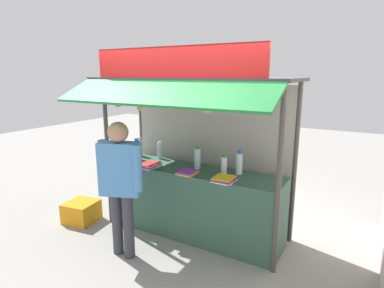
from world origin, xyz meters
The scene contains 18 objects.
ground_plane centered at (0.00, 0.00, 0.00)m, with size 20.00×20.00×0.00m, color gray.
stall_counter centered at (0.00, 0.00, 0.47)m, with size 2.49×0.61×0.95m, color #385B4C.
stall_structure centered at (0.00, 0.12, 1.53)m, with size 2.69×1.52×2.51m.
water_bottle_mid_right centered at (-0.70, 0.23, 1.07)m, with size 0.07×0.07×0.27m.
water_bottle_mid_left centered at (-0.98, 0.03, 1.10)m, with size 0.09×0.09×0.32m.
water_bottle_rear_center centered at (0.47, 0.01, 1.07)m, with size 0.07×0.07×0.26m.
water_bottle_back_left centered at (0.62, 0.13, 1.09)m, with size 0.09×0.09×0.31m.
water_bottle_left centered at (0.04, 0.07, 1.09)m, with size 0.09×0.09×0.31m.
water_bottle_right centered at (-1.06, 0.20, 1.09)m, with size 0.08×0.08×0.30m.
magazine_stack_front_right centered at (-0.53, -0.23, 0.98)m, with size 0.23×0.31×0.07m.
magazine_stack_far_right centered at (-0.89, -0.23, 0.99)m, with size 0.23×0.30×0.10m.
magazine_stack_back_right centered at (0.58, -0.23, 0.97)m, with size 0.27×0.29×0.05m.
magazine_stack_far_left centered at (0.05, -0.22, 0.97)m, with size 0.24×0.26×0.05m.
banana_bunch_rightmost centered at (-0.54, -0.40, 1.82)m, with size 0.08×0.09×0.29m.
banana_bunch_leftmost centered at (-0.89, -0.41, 1.85)m, with size 0.10×0.10×0.26m.
banana_bunch_inner_right centered at (0.43, -0.40, 1.86)m, with size 0.09×0.09×0.25m.
vendor_person centered at (-0.46, -0.89, 1.01)m, with size 0.64×0.36×1.68m.
plastic_crate centered at (-1.66, -0.52, 0.15)m, with size 0.44×0.44×0.31m, color orange.
Camera 1 is at (2.03, -3.52, 2.21)m, focal length 29.31 mm.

